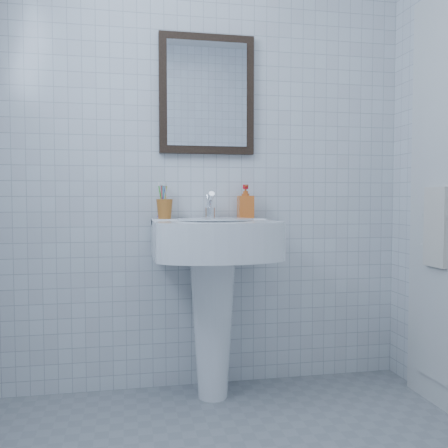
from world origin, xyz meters
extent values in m
cube|color=silver|center=(0.00, 1.20, 1.25)|extent=(2.20, 0.02, 2.50)
cone|color=white|center=(0.01, 1.01, 0.37)|extent=(0.23, 0.23, 0.74)
cube|color=white|center=(0.01, 0.96, 0.81)|extent=(0.59, 0.42, 0.18)
cube|color=white|center=(0.01, 1.12, 0.89)|extent=(0.59, 0.11, 0.03)
cylinder|color=silver|center=(0.01, 0.93, 0.91)|extent=(0.37, 0.37, 0.01)
cylinder|color=white|center=(0.01, 1.10, 0.93)|extent=(0.06, 0.06, 0.06)
cylinder|color=white|center=(0.01, 1.08, 1.00)|extent=(0.03, 0.11, 0.09)
cylinder|color=white|center=(0.01, 1.12, 0.98)|extent=(0.04, 0.06, 0.10)
imported|color=#D44F14|center=(0.21, 1.12, 0.99)|extent=(0.08, 0.08, 0.17)
cube|color=black|center=(0.01, 1.18, 1.55)|extent=(0.50, 0.04, 0.62)
cube|color=silver|center=(0.01, 1.16, 1.55)|extent=(0.42, 0.00, 0.54)
torus|color=white|center=(1.06, 0.70, 1.05)|extent=(0.01, 0.18, 0.18)
cube|color=silver|center=(1.04, 0.70, 0.87)|extent=(0.03, 0.16, 0.38)
camera|label=1|loc=(-0.41, -1.43, 1.01)|focal=40.00mm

